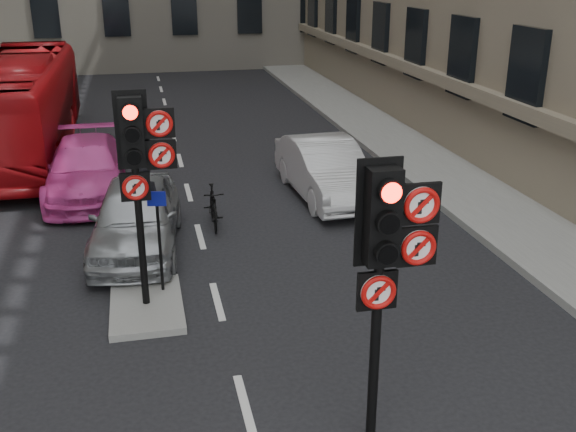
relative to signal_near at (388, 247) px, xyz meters
name	(u,v)px	position (x,y,z in m)	size (l,w,h in m)	color
pavement_right	(435,161)	(5.71, 11.01, -2.50)	(3.00, 50.00, 0.16)	gray
centre_island	(147,306)	(-2.69, 4.01, -2.52)	(1.20, 2.00, 0.12)	gray
signal_near	(388,247)	(0.00, 0.00, 0.00)	(0.91, 0.40, 3.58)	black
signal_far	(140,155)	(-2.60, 4.00, 0.12)	(0.91, 0.40, 3.58)	black
car_silver	(136,217)	(-2.78, 6.62, -1.87)	(1.68, 4.16, 1.42)	#A0A4A8
car_white	(326,169)	(1.84, 8.96, -1.87)	(1.51, 4.33, 1.43)	silver
car_pink	(86,169)	(-3.96, 10.41, -1.91)	(1.89, 4.66, 1.35)	#DB409D
bus_red	(20,106)	(-5.99, 14.74, -1.10)	(2.49, 10.64, 2.96)	maroon
motorcycle	(213,207)	(-1.12, 7.57, -2.13)	(0.42, 1.50, 0.90)	black
motorcyclist	(146,208)	(-2.58, 6.46, -1.65)	(0.68, 0.45, 1.87)	black
info_sign	(159,227)	(-2.39, 4.41, -1.28)	(0.32, 0.12, 1.83)	black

